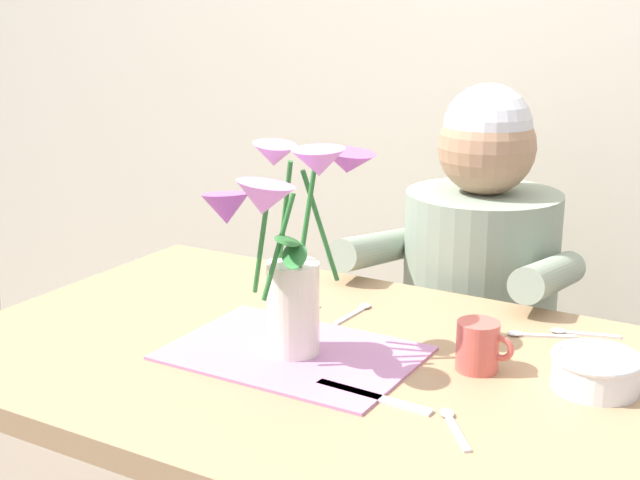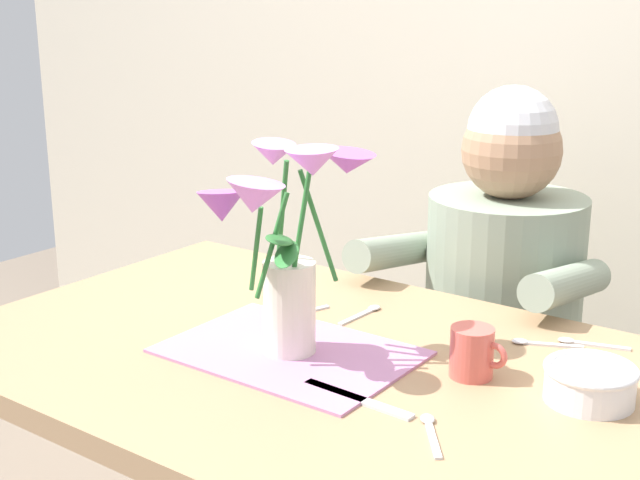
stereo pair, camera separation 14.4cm
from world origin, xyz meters
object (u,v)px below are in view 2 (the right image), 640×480
at_px(flower_vase, 285,239).
at_px(ceramic_mug, 473,352).
at_px(ceramic_bowl, 590,382).
at_px(dinner_knife, 357,399).
at_px(seated_person, 499,345).

height_order(flower_vase, ceramic_mug, flower_vase).
bearing_deg(flower_vase, ceramic_bowl, 15.94).
bearing_deg(dinner_knife, flower_vase, 162.73).
relative_size(seated_person, flower_vase, 3.23).
xyz_separation_m(seated_person, ceramic_bowl, (0.37, -0.52, 0.21)).
bearing_deg(dinner_knife, ceramic_mug, 63.85).
height_order(seated_person, ceramic_mug, seated_person).
bearing_deg(ceramic_bowl, ceramic_mug, -172.48).
distance_m(seated_person, dinner_knife, 0.75).
bearing_deg(seated_person, ceramic_bowl, -50.87).
bearing_deg(seated_person, flower_vase, -93.99).
bearing_deg(ceramic_bowl, flower_vase, -164.06).
distance_m(seated_person, ceramic_mug, 0.62).
height_order(dinner_knife, ceramic_mug, ceramic_mug).
xyz_separation_m(dinner_knife, ceramic_mug, (0.10, 0.18, 0.04)).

